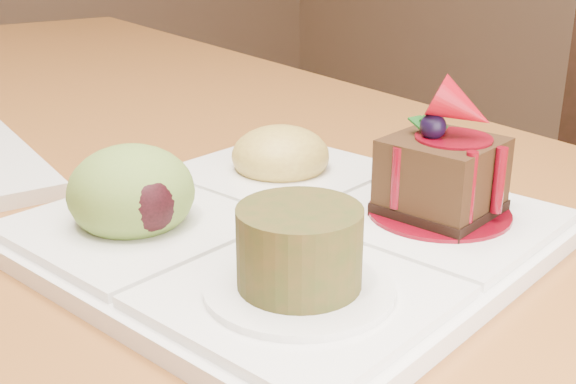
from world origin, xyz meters
TOP-DOWN VIEW (x-y plane):
  - sampler_plate at (0.16, -0.24)m, footprint 0.34×0.34m

SIDE VIEW (x-z plane):
  - sampler_plate at x=0.16m, z-range 0.72..0.83m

